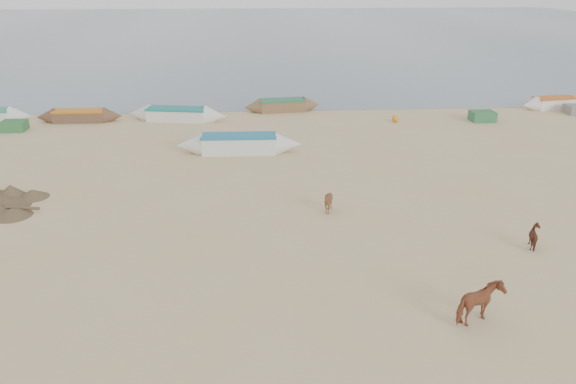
{
  "coord_description": "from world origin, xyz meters",
  "views": [
    {
      "loc": [
        -1.37,
        -16.4,
        9.02
      ],
      "look_at": [
        0.0,
        4.0,
        1.0
      ],
      "focal_mm": 35.0,
      "sensor_mm": 36.0,
      "label": 1
    }
  ],
  "objects_px": {
    "calf_right": "(537,237)",
    "calf_front": "(328,202)",
    "near_canoe": "(239,144)",
    "cow_adult": "(479,304)"
  },
  "relations": [
    {
      "from": "cow_adult",
      "to": "calf_right",
      "type": "distance_m",
      "value": 5.71
    },
    {
      "from": "cow_adult",
      "to": "calf_right",
      "type": "bearing_deg",
      "value": -70.52
    },
    {
      "from": "cow_adult",
      "to": "near_canoe",
      "type": "xyz_separation_m",
      "value": [
        -6.77,
        16.13,
        -0.11
      ]
    },
    {
      "from": "calf_front",
      "to": "calf_right",
      "type": "bearing_deg",
      "value": 32.21
    },
    {
      "from": "calf_front",
      "to": "near_canoe",
      "type": "height_order",
      "value": "near_canoe"
    },
    {
      "from": "calf_front",
      "to": "calf_right",
      "type": "height_order",
      "value": "calf_front"
    },
    {
      "from": "cow_adult",
      "to": "calf_front",
      "type": "relative_size",
      "value": 1.49
    },
    {
      "from": "calf_right",
      "to": "calf_front",
      "type": "bearing_deg",
      "value": 55.22
    },
    {
      "from": "cow_adult",
      "to": "calf_front",
      "type": "distance_m",
      "value": 8.42
    },
    {
      "from": "cow_adult",
      "to": "calf_front",
      "type": "xyz_separation_m",
      "value": [
        -3.1,
        7.83,
        -0.13
      ]
    }
  ]
}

